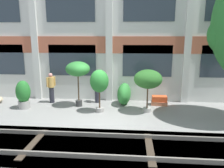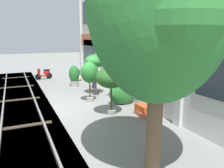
{
  "view_description": "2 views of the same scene",
  "coord_description": "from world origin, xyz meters",
  "px_view_note": "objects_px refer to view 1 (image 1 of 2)",
  "views": [
    {
      "loc": [
        1.19,
        -8.98,
        3.59
      ],
      "look_at": [
        0.31,
        1.04,
        1.35
      ],
      "focal_mm": 35.0,
      "sensor_mm": 36.0,
      "label": 1
    },
    {
      "loc": [
        10.14,
        -2.59,
        3.21
      ],
      "look_at": [
        1.44,
        1.38,
        1.2
      ],
      "focal_mm": 35.0,
      "sensor_mm": 36.0,
      "label": 2
    }
  ],
  "objects_px": {
    "potted_plant_terracotta_small": "(78,70)",
    "topiary_hedge": "(124,94)",
    "potted_plant_glazed_jar": "(23,94)",
    "resident_watching_tracks": "(51,87)",
    "potted_plant_square_trough": "(159,101)",
    "resident_by_doorway": "(97,87)",
    "potted_plant_tall_urn": "(99,82)",
    "potted_plant_low_pan": "(148,80)"
  },
  "relations": [
    {
      "from": "potted_plant_tall_urn",
      "to": "resident_watching_tracks",
      "type": "distance_m",
      "value": 3.14
    },
    {
      "from": "potted_plant_terracotta_small",
      "to": "potted_plant_low_pan",
      "type": "xyz_separation_m",
      "value": [
        3.46,
        -0.59,
        -0.31
      ]
    },
    {
      "from": "potted_plant_glazed_jar",
      "to": "potted_plant_square_trough",
      "type": "height_order",
      "value": "potted_plant_glazed_jar"
    },
    {
      "from": "potted_plant_square_trough",
      "to": "resident_by_doorway",
      "type": "bearing_deg",
      "value": 177.25
    },
    {
      "from": "potted_plant_square_trough",
      "to": "resident_by_doorway",
      "type": "xyz_separation_m",
      "value": [
        -3.32,
        0.16,
        0.64
      ]
    },
    {
      "from": "potted_plant_glazed_jar",
      "to": "potted_plant_low_pan",
      "type": "xyz_separation_m",
      "value": [
        6.14,
        -0.03,
        0.84
      ]
    },
    {
      "from": "potted_plant_square_trough",
      "to": "resident_watching_tracks",
      "type": "distance_m",
      "value": 5.84
    },
    {
      "from": "resident_by_doorway",
      "to": "resident_watching_tracks",
      "type": "relative_size",
      "value": 0.99
    },
    {
      "from": "potted_plant_square_trough",
      "to": "potted_plant_terracotta_small",
      "type": "bearing_deg",
      "value": -172.4
    },
    {
      "from": "resident_by_doorway",
      "to": "topiary_hedge",
      "type": "relative_size",
      "value": 1.2
    },
    {
      "from": "potted_plant_tall_urn",
      "to": "potted_plant_square_trough",
      "type": "distance_m",
      "value": 3.5
    },
    {
      "from": "potted_plant_tall_urn",
      "to": "topiary_hedge",
      "type": "distance_m",
      "value": 1.94
    },
    {
      "from": "potted_plant_glazed_jar",
      "to": "potted_plant_square_trough",
      "type": "relative_size",
      "value": 1.61
    },
    {
      "from": "resident_by_doorway",
      "to": "potted_plant_tall_urn",
      "type": "bearing_deg",
      "value": 88.78
    },
    {
      "from": "potted_plant_tall_urn",
      "to": "topiary_hedge",
      "type": "xyz_separation_m",
      "value": [
        1.13,
        1.3,
        -0.89
      ]
    },
    {
      "from": "potted_plant_low_pan",
      "to": "topiary_hedge",
      "type": "distance_m",
      "value": 1.89
    },
    {
      "from": "potted_plant_glazed_jar",
      "to": "potted_plant_terracotta_small",
      "type": "bearing_deg",
      "value": 11.94
    },
    {
      "from": "potted_plant_terracotta_small",
      "to": "topiary_hedge",
      "type": "height_order",
      "value": "potted_plant_terracotta_small"
    },
    {
      "from": "topiary_hedge",
      "to": "resident_watching_tracks",
      "type": "bearing_deg",
      "value": -179.34
    },
    {
      "from": "potted_plant_glazed_jar",
      "to": "potted_plant_low_pan",
      "type": "relative_size",
      "value": 0.69
    },
    {
      "from": "potted_plant_glazed_jar",
      "to": "resident_watching_tracks",
      "type": "bearing_deg",
      "value": 44.52
    },
    {
      "from": "potted_plant_terracotta_small",
      "to": "topiary_hedge",
      "type": "relative_size",
      "value": 1.71
    },
    {
      "from": "potted_plant_glazed_jar",
      "to": "resident_watching_tracks",
      "type": "distance_m",
      "value": 1.49
    },
    {
      "from": "potted_plant_square_trough",
      "to": "topiary_hedge",
      "type": "xyz_separation_m",
      "value": [
        -1.86,
        -0.04,
        0.34
      ]
    },
    {
      "from": "potted_plant_glazed_jar",
      "to": "potted_plant_tall_urn",
      "type": "bearing_deg",
      "value": -3.18
    },
    {
      "from": "potted_plant_glazed_jar",
      "to": "resident_by_doorway",
      "type": "distance_m",
      "value": 3.77
    },
    {
      "from": "potted_plant_square_trough",
      "to": "potted_plant_low_pan",
      "type": "bearing_deg",
      "value": -122.2
    },
    {
      "from": "potted_plant_terracotta_small",
      "to": "potted_plant_low_pan",
      "type": "distance_m",
      "value": 3.53
    },
    {
      "from": "resident_by_doorway",
      "to": "topiary_hedge",
      "type": "bearing_deg",
      "value": 158.51
    },
    {
      "from": "potted_plant_terracotta_small",
      "to": "topiary_hedge",
      "type": "distance_m",
      "value": 2.73
    },
    {
      "from": "potted_plant_terracotta_small",
      "to": "resident_by_doorway",
      "type": "bearing_deg",
      "value": 39.77
    },
    {
      "from": "potted_plant_tall_urn",
      "to": "potted_plant_glazed_jar",
      "type": "relative_size",
      "value": 1.44
    },
    {
      "from": "potted_plant_low_pan",
      "to": "resident_by_doorway",
      "type": "distance_m",
      "value": 3.0
    },
    {
      "from": "resident_watching_tracks",
      "to": "topiary_hedge",
      "type": "relative_size",
      "value": 1.21
    },
    {
      "from": "potted_plant_glazed_jar",
      "to": "potted_plant_square_trough",
      "type": "bearing_deg",
      "value": 9.31
    },
    {
      "from": "potted_plant_glazed_jar",
      "to": "potted_plant_low_pan",
      "type": "distance_m",
      "value": 6.19
    },
    {
      "from": "resident_by_doorway",
      "to": "resident_watching_tracks",
      "type": "height_order",
      "value": "resident_watching_tracks"
    },
    {
      "from": "potted_plant_glazed_jar",
      "to": "potted_plant_low_pan",
      "type": "height_order",
      "value": "potted_plant_low_pan"
    },
    {
      "from": "potted_plant_glazed_jar",
      "to": "potted_plant_square_trough",
      "type": "xyz_separation_m",
      "value": [
        6.86,
        1.12,
        -0.51
      ]
    },
    {
      "from": "potted_plant_tall_urn",
      "to": "potted_plant_square_trough",
      "type": "height_order",
      "value": "potted_plant_tall_urn"
    },
    {
      "from": "potted_plant_tall_urn",
      "to": "resident_by_doorway",
      "type": "height_order",
      "value": "potted_plant_tall_urn"
    },
    {
      "from": "resident_by_doorway",
      "to": "topiary_hedge",
      "type": "height_order",
      "value": "resident_by_doorway"
    }
  ]
}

